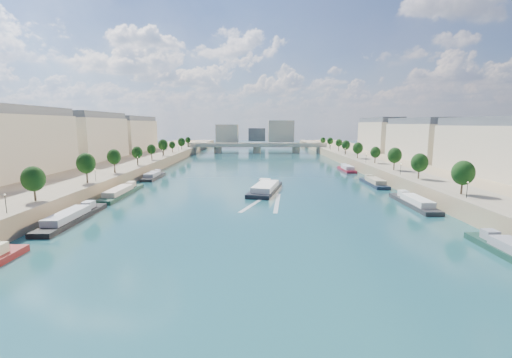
{
  "coord_description": "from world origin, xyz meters",
  "views": [
    {
      "loc": [
        -0.35,
        -39.19,
        23.53
      ],
      "look_at": [
        -0.52,
        75.56,
        5.0
      ],
      "focal_mm": 24.0,
      "sensor_mm": 36.0,
      "label": 1
    }
  ],
  "objects": [
    {
      "name": "buildings_left",
      "position": [
        -85.0,
        112.0,
        16.45
      ],
      "size": [
        16.0,
        226.0,
        23.2
      ],
      "color": "#B7AB8C",
      "rests_on": "ground"
    },
    {
      "name": "pave_left",
      "position": [
        -57.0,
        100.0,
        5.05
      ],
      "size": [
        14.0,
        520.0,
        0.1
      ],
      "primitive_type": "cube",
      "color": "gray",
      "rests_on": "quay_left"
    },
    {
      "name": "ground",
      "position": [
        0.0,
        100.0,
        0.0
      ],
      "size": [
        700.0,
        700.0,
        0.0
      ],
      "primitive_type": "plane",
      "color": "#0D2C3C",
      "rests_on": "ground"
    },
    {
      "name": "quay_right",
      "position": [
        72.0,
        100.0,
        2.5
      ],
      "size": [
        44.0,
        520.0,
        5.0
      ],
      "primitive_type": "cube",
      "color": "#9E8460",
      "rests_on": "ground"
    },
    {
      "name": "wake",
      "position": [
        2.74,
        62.04,
        0.02
      ],
      "size": [
        13.26,
        25.99,
        0.04
      ],
      "color": "silver",
      "rests_on": "ground"
    },
    {
      "name": "skyline",
      "position": [
        3.19,
        319.52,
        14.66
      ],
      "size": [
        79.0,
        42.0,
        22.0
      ],
      "color": "#B7AB8C",
      "rests_on": "ground"
    },
    {
      "name": "tour_barge",
      "position": [
        2.74,
        78.65,
        1.03
      ],
      "size": [
        13.67,
        28.42,
        3.75
      ],
      "rotation": [
        0.0,
        0.0,
        -0.22
      ],
      "color": "black",
      "rests_on": "ground"
    },
    {
      "name": "bridge",
      "position": [
        0.0,
        240.94,
        5.08
      ],
      "size": [
        112.0,
        12.0,
        8.15
      ],
      "color": "#C1B79E",
      "rests_on": "ground"
    },
    {
      "name": "trees_right",
      "position": [
        55.0,
        110.0,
        10.48
      ],
      "size": [
        4.8,
        268.8,
        8.26
      ],
      "color": "#382B1E",
      "rests_on": "ground"
    },
    {
      "name": "trees_left",
      "position": [
        -55.0,
        102.0,
        10.48
      ],
      "size": [
        4.8,
        268.8,
        8.26
      ],
      "color": "#382B1E",
      "rests_on": "ground"
    },
    {
      "name": "lamps_right",
      "position": [
        52.5,
        105.0,
        7.78
      ],
      "size": [
        0.36,
        200.36,
        4.28
      ],
      "color": "black",
      "rests_on": "ground"
    },
    {
      "name": "lamps_left",
      "position": [
        -52.5,
        90.0,
        7.78
      ],
      "size": [
        0.36,
        200.36,
        4.28
      ],
      "color": "black",
      "rests_on": "ground"
    },
    {
      "name": "moored_barges_left",
      "position": [
        -45.5,
        41.44,
        0.84
      ],
      "size": [
        5.0,
        152.54,
        3.6
      ],
      "color": "#171E34",
      "rests_on": "ground"
    },
    {
      "name": "moored_barges_right",
      "position": [
        45.5,
        53.82,
        0.84
      ],
      "size": [
        5.0,
        171.73,
        3.6
      ],
      "color": "black",
      "rests_on": "ground"
    },
    {
      "name": "buildings_right",
      "position": [
        85.0,
        112.0,
        16.45
      ],
      "size": [
        16.0,
        226.0,
        23.2
      ],
      "color": "#B7AB8C",
      "rests_on": "ground"
    },
    {
      "name": "pave_right",
      "position": [
        57.0,
        100.0,
        5.05
      ],
      "size": [
        14.0,
        520.0,
        0.1
      ],
      "primitive_type": "cube",
      "color": "gray",
      "rests_on": "quay_right"
    },
    {
      "name": "quay_left",
      "position": [
        -72.0,
        100.0,
        2.5
      ],
      "size": [
        44.0,
        520.0,
        5.0
      ],
      "primitive_type": "cube",
      "color": "#9E8460",
      "rests_on": "ground"
    }
  ]
}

